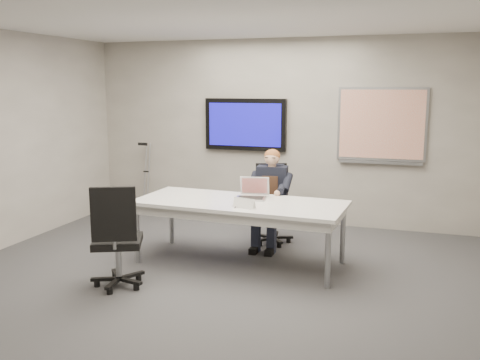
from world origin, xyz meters
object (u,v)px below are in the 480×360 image
(office_chair_near, at_px, (118,256))
(seated_person, at_px, (269,209))
(office_chair_far, at_px, (272,218))
(laptop, at_px, (252,193))
(conference_table, at_px, (240,208))

(office_chair_near, xyz_separation_m, seated_person, (1.11, 1.88, 0.17))
(office_chair_far, bearing_deg, laptop, -114.87)
(conference_table, bearing_deg, office_chair_near, -127.21)
(office_chair_far, xyz_separation_m, seated_person, (0.02, -0.24, 0.19))
(office_chair_near, relative_size, laptop, 2.86)
(office_chair_near, distance_m, seated_person, 2.19)
(office_chair_far, bearing_deg, conference_table, -119.15)
(conference_table, xyz_separation_m, laptop, (0.09, 0.22, 0.15))
(office_chair_far, height_order, laptop, office_chair_far)
(office_chair_far, distance_m, laptop, 0.90)
(conference_table, distance_m, office_chair_far, 1.03)
(conference_table, distance_m, seated_person, 0.75)
(office_chair_far, height_order, office_chair_near, office_chair_near)
(conference_table, xyz_separation_m, seated_person, (0.15, 0.72, -0.15))
(office_chair_near, bearing_deg, seated_person, -144.96)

